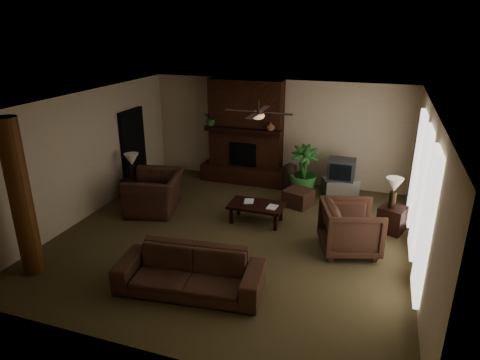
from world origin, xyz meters
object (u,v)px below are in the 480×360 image
(armchair_left, at_px, (155,186))
(lamp_left, at_px, (132,161))
(side_table_left, at_px, (136,189))
(lamp_right, at_px, (394,187))
(floor_plant, at_px, (303,181))
(sofa, at_px, (189,265))
(coffee_table, at_px, (256,206))
(armchair_right, at_px, (351,226))
(side_table_right, at_px, (392,219))
(ottoman, at_px, (298,198))
(floor_vase, at_px, (290,175))
(log_column, at_px, (21,199))
(tv_stand, at_px, (340,188))

(armchair_left, xyz_separation_m, lamp_left, (-0.82, 0.39, 0.41))
(side_table_left, distance_m, lamp_right, 6.09)
(armchair_left, relative_size, floor_plant, 1.06)
(sofa, distance_m, coffee_table, 2.82)
(sofa, bearing_deg, coffee_table, 77.39)
(sofa, height_order, armchair_right, armchair_right)
(sofa, bearing_deg, side_table_right, 39.94)
(sofa, height_order, lamp_right, lamp_right)
(sofa, distance_m, side_table_right, 4.57)
(coffee_table, xyz_separation_m, lamp_right, (2.80, 0.50, 0.63))
(ottoman, height_order, lamp_right, lamp_right)
(sofa, relative_size, coffee_table, 2.00)
(floor_vase, relative_size, floor_plant, 0.60)
(armchair_left, xyz_separation_m, floor_vase, (2.74, 2.19, -0.16))
(coffee_table, relative_size, side_table_left, 2.18)
(armchair_left, distance_m, side_table_left, 0.94)
(side_table_right, bearing_deg, log_column, -148.74)
(lamp_right, bearing_deg, tv_stand, 127.97)
(floor_vase, relative_size, lamp_left, 1.18)
(ottoman, bearing_deg, sofa, -104.10)
(side_table_left, relative_size, lamp_right, 0.85)
(floor_vase, distance_m, lamp_left, 4.03)
(sofa, xyz_separation_m, lamp_right, (3.11, 3.30, 0.53))
(tv_stand, distance_m, floor_vase, 1.31)
(coffee_table, bearing_deg, floor_plant, 70.74)
(sofa, height_order, ottoman, sofa)
(side_table_right, bearing_deg, armchair_right, -124.27)
(side_table_left, distance_m, side_table_right, 6.09)
(armchair_right, distance_m, floor_vase, 3.23)
(log_column, relative_size, side_table_right, 5.09)
(coffee_table, distance_m, tv_stand, 2.60)
(floor_plant, bearing_deg, coffee_table, -109.26)
(sofa, bearing_deg, armchair_right, 35.90)
(armchair_left, bearing_deg, tv_stand, 104.79)
(tv_stand, xyz_separation_m, floor_plant, (-0.92, -0.12, 0.11))
(sofa, relative_size, side_table_right, 4.36)
(side_table_left, relative_size, side_table_right, 1.00)
(ottoman, bearing_deg, log_column, -131.79)
(log_column, xyz_separation_m, armchair_right, (5.28, 2.53, -0.86))
(armchair_left, xyz_separation_m, side_table_right, (5.29, 0.64, -0.32))
(log_column, xyz_separation_m, side_table_left, (-0.03, 3.43, -1.12))
(side_table_left, xyz_separation_m, side_table_right, (6.08, 0.25, 0.00))
(floor_plant, bearing_deg, side_table_left, -156.86)
(log_column, distance_m, tv_stand, 7.19)
(floor_plant, bearing_deg, log_column, -127.27)
(armchair_right, xyz_separation_m, lamp_right, (0.73, 1.14, 0.46))
(ottoman, distance_m, floor_plant, 0.75)
(coffee_table, distance_m, side_table_left, 3.25)
(tv_stand, xyz_separation_m, lamp_left, (-4.86, -1.80, 0.75))
(coffee_table, bearing_deg, log_column, -135.31)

